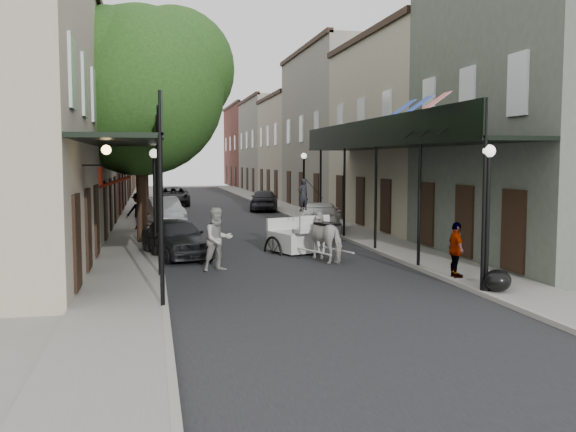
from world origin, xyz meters
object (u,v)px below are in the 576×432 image
pedestrian_walking (218,239)px  lamppost_left (155,200)px  car_left_mid (164,211)px  car_left_far (174,196)px  pedestrian_sidewalk_left (138,211)px  tree_far (150,121)px  horse (329,237)px  car_right_near (320,217)px  tree_near (150,85)px  carriage (290,223)px  pedestrian_sidewalk_right (456,250)px  car_left_near (176,238)px  lamppost_right_far (304,185)px  car_right_far (264,200)px  lamppost_right_near (487,215)px

pedestrian_walking → lamppost_left: bearing=102.8°
car_left_mid → car_left_far: bearing=75.3°
pedestrian_sidewalk_left → tree_far: bearing=-113.0°
horse → car_left_far: bearing=-99.9°
car_left_far → car_right_near: bearing=-71.2°
tree_near → tree_far: bearing=90.2°
horse → lamppost_left: bearing=-35.9°
tree_near → carriage: tree_near is taller
car_right_near → carriage: bearing=81.3°
tree_near → carriage: size_ratio=3.45×
horse → car_left_mid: 14.80m
pedestrian_sidewalk_right → car_left_near: pedestrian_sidewalk_right is taller
car_left_far → pedestrian_sidewalk_right: bearing=-76.9°
horse → car_left_mid: (-5.29, 13.82, -0.11)m
lamppost_right_far → car_left_far: bearing=115.3°
tree_near → pedestrian_walking: tree_near is taller
car_right_far → car_left_mid: bearing=61.7°
carriage → pedestrian_sidewalk_left: (-5.72, 8.19, -0.09)m
carriage → car_left_far: carriage is taller
car_left_near → pedestrian_walking: bearing=-85.2°
carriage → pedestrian_sidewalk_right: bearing=-82.5°
tree_near → car_right_far: tree_near is taller
horse → pedestrian_sidewalk_left: size_ratio=1.13×
lamppost_right_near → car_left_mid: size_ratio=0.84×
lamppost_right_far → tree_far: bearing=143.5°
tree_far → car_right_far: tree_far is taller
pedestrian_walking → pedestrian_sidewalk_left: pedestrian_walking is taller
lamppost_left → car_left_far: size_ratio=0.73×
tree_near → lamppost_right_far: bearing=43.3°
tree_near → pedestrian_sidewalk_left: (-0.66, 4.68, -5.49)m
tree_near → car_right_near: (7.80, 2.46, -5.76)m
car_left_far → car_right_far: car_right_far is taller
tree_far → car_left_near: tree_far is taller
pedestrian_sidewalk_left → lamppost_right_near: bearing=98.7°
tree_far → lamppost_right_far: (8.35, -6.18, -3.79)m
tree_near → car_left_near: 7.12m
lamppost_right_far → pedestrian_sidewalk_left: bearing=-160.7°
lamppost_right_near → car_right_far: bearing=91.7°
lamppost_right_far → carriage: (-3.25, -11.33, -0.96)m
lamppost_right_far → car_right_far: bearing=96.0°
horse → carriage: size_ratio=0.71×
pedestrian_sidewalk_left → car_left_mid: pedestrian_sidewalk_left is taller
car_left_near → car_left_far: 26.09m
pedestrian_sidewalk_left → tree_near: bearing=78.8°
pedestrian_sidewalk_left → pedestrian_sidewalk_right: (9.06, -15.00, -0.09)m
lamppost_right_near → car_left_near: bearing=132.8°
horse → car_left_mid: size_ratio=0.45×
lamppost_right_far → pedestrian_sidewalk_left: 9.56m
lamppost_right_near → car_left_far: 34.85m
lamppost_right_near → lamppost_right_far: (0.00, 20.00, 0.00)m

